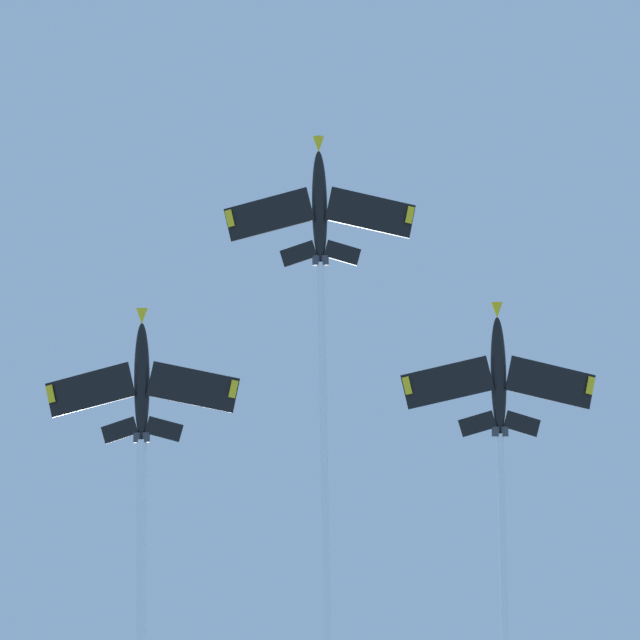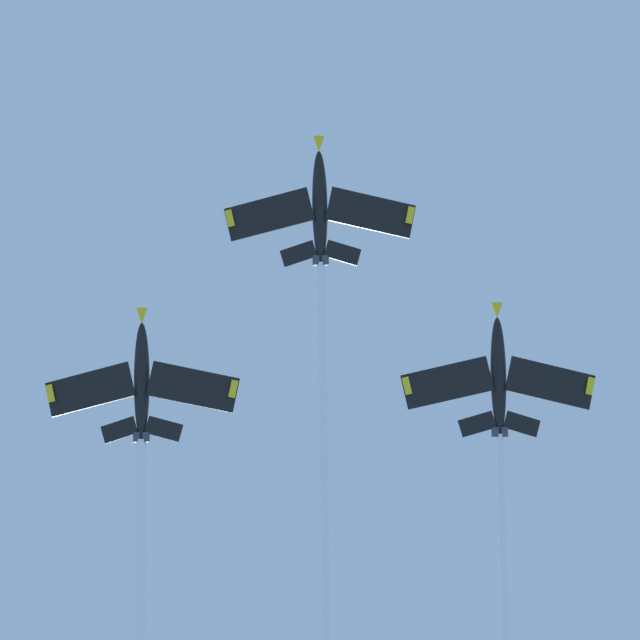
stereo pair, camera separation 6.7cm
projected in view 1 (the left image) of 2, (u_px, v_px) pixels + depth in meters
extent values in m
ellipsoid|color=black|center=(320.00, 206.00, 107.38)|extent=(4.20, 11.38, 6.64)
cone|color=yellow|center=(318.00, 145.00, 108.39)|extent=(1.63, 2.20, 1.79)
ellipsoid|color=black|center=(319.00, 188.00, 108.29)|extent=(1.65, 3.06, 2.07)
cube|color=black|center=(371.00, 213.00, 107.13)|extent=(9.51, 7.08, 1.81)
cube|color=yellow|center=(410.00, 215.00, 107.18)|extent=(1.39, 1.80, 0.92)
cube|color=black|center=(269.00, 215.00, 107.19)|extent=(9.03, 3.38, 1.81)
cube|color=yellow|center=(230.00, 218.00, 107.29)|extent=(0.71, 1.67, 0.92)
cube|color=black|center=(342.00, 253.00, 106.61)|extent=(3.95, 3.31, 0.96)
cube|color=black|center=(298.00, 254.00, 106.64)|extent=(3.72, 1.95, 0.96)
cube|color=yellow|center=(320.00, 254.00, 108.04)|extent=(0.97, 3.36, 3.58)
cylinder|color=#38383D|center=(325.00, 260.00, 106.40)|extent=(1.07, 1.41, 1.17)
cylinder|color=#38383D|center=(316.00, 261.00, 106.41)|extent=(1.07, 1.41, 1.17)
cylinder|color=white|center=(324.00, 455.00, 103.39)|extent=(9.06, 34.76, 18.57)
ellipsoid|color=black|center=(498.00, 375.00, 105.63)|extent=(4.42, 11.42, 6.48)
cone|color=yellow|center=(497.00, 310.00, 106.54)|extent=(1.66, 2.20, 1.78)
ellipsoid|color=black|center=(497.00, 355.00, 106.51)|extent=(1.70, 3.07, 2.04)
cube|color=black|center=(551.00, 383.00, 105.42)|extent=(9.49, 7.23, 1.76)
cube|color=yellow|center=(590.00, 386.00, 105.50)|extent=(1.41, 1.80, 0.90)
cube|color=black|center=(447.00, 383.00, 105.43)|extent=(9.03, 3.42, 1.76)
cube|color=yellow|center=(407.00, 386.00, 105.51)|extent=(0.72, 1.68, 0.90)
cube|color=black|center=(522.00, 424.00, 104.96)|extent=(3.94, 3.36, 0.93)
cube|color=black|center=(477.00, 424.00, 104.96)|extent=(3.69, 1.90, 0.93)
cube|color=yellow|center=(497.00, 422.00, 106.37)|extent=(1.03, 3.32, 3.57)
cylinder|color=#38383D|center=(504.00, 432.00, 104.75)|extent=(1.09, 1.41, 1.16)
cylinder|color=#38383D|center=(496.00, 432.00, 104.75)|extent=(1.09, 1.41, 1.16)
ellipsoid|color=black|center=(142.00, 381.00, 105.59)|extent=(4.10, 11.39, 6.64)
cone|color=yellow|center=(142.00, 316.00, 106.59)|extent=(1.61, 2.19, 1.79)
ellipsoid|color=black|center=(143.00, 361.00, 106.50)|extent=(1.63, 3.05, 2.07)
cube|color=black|center=(193.00, 387.00, 105.32)|extent=(9.52, 7.03, 1.81)
cube|color=yellow|center=(233.00, 389.00, 105.36)|extent=(1.38, 1.80, 0.92)
cube|color=black|center=(90.00, 390.00, 105.41)|extent=(9.06, 3.46, 1.81)
cube|color=yellow|center=(50.00, 394.00, 105.52)|extent=(0.73, 1.67, 0.92)
cube|color=black|center=(164.00, 429.00, 104.82)|extent=(3.95, 3.29, 0.96)
cube|color=black|center=(119.00, 430.00, 104.86)|extent=(3.73, 1.99, 0.96)
cube|color=yellow|center=(144.00, 428.00, 106.25)|extent=(0.94, 3.36, 3.58)
cylinder|color=#38383D|center=(146.00, 437.00, 104.61)|extent=(1.06, 1.40, 1.17)
cylinder|color=#38383D|center=(137.00, 438.00, 104.62)|extent=(1.06, 1.40, 1.17)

